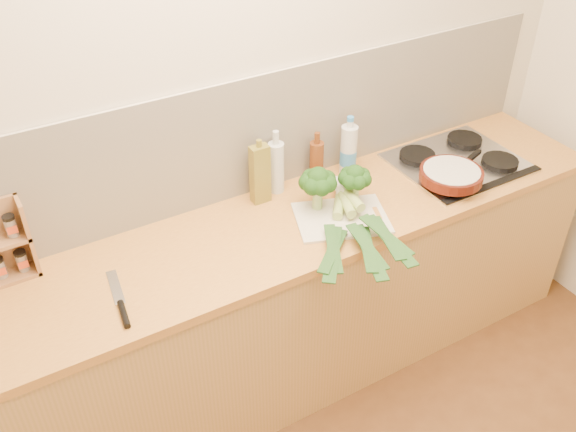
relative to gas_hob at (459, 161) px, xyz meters
name	(u,v)px	position (x,y,z in m)	size (l,w,h in m)	color
room_shell	(236,141)	(-1.02, 0.29, 0.26)	(3.50, 3.50, 3.50)	beige
counter	(272,308)	(-1.02, 0.00, -0.46)	(3.20, 0.62, 0.90)	tan
gas_hob	(459,161)	(0.00, 0.00, 0.00)	(0.58, 0.50, 0.04)	silver
chopping_board	(341,218)	(-0.73, -0.09, -0.01)	(0.38, 0.28, 0.01)	beige
broccoli_left	(318,182)	(-0.78, 0.02, 0.13)	(0.16, 0.16, 0.20)	#9CC170
broccoli_right	(355,178)	(-0.63, -0.03, 0.12)	(0.14, 0.14, 0.19)	#9CC170
leek_front	(337,217)	(-0.76, -0.10, 0.02)	(0.45, 0.56, 0.04)	white
leek_mid	(352,214)	(-0.72, -0.14, 0.04)	(0.27, 0.66, 0.04)	white
leek_back	(364,211)	(-0.67, -0.17, 0.06)	(0.14, 0.62, 0.04)	white
chefs_knife	(122,307)	(-1.70, -0.14, -0.01)	(0.07, 0.32, 0.02)	silver
skillet	(452,174)	(-0.17, -0.12, 0.05)	(0.40, 0.28, 0.05)	#47150B
oil_tin	(260,174)	(-0.96, 0.21, 0.12)	(0.08, 0.05, 0.30)	olive
glass_bottle	(276,166)	(-0.86, 0.24, 0.11)	(0.07, 0.07, 0.30)	silver
amber_bottle	(317,160)	(-0.65, 0.24, 0.08)	(0.06, 0.06, 0.24)	#5E2E11
water_bottle	(348,151)	(-0.50, 0.20, 0.10)	(0.08, 0.08, 0.27)	silver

